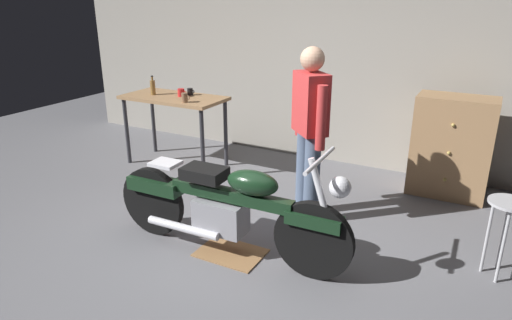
% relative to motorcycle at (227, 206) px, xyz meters
% --- Properties ---
extents(ground_plane, '(12.00, 12.00, 0.00)m').
position_rel_motorcycle_xyz_m(ground_plane, '(-0.07, -0.10, -0.45)').
color(ground_plane, slate).
extents(back_wall, '(8.00, 0.12, 3.10)m').
position_rel_motorcycle_xyz_m(back_wall, '(-0.07, 2.70, 1.10)').
color(back_wall, gray).
rests_on(back_wall, ground_plane).
extents(workbench, '(1.30, 0.64, 0.90)m').
position_rel_motorcycle_xyz_m(workbench, '(-1.73, 1.56, 0.34)').
color(workbench, '#99724C').
rests_on(workbench, ground_plane).
extents(motorcycle, '(2.19, 0.60, 1.00)m').
position_rel_motorcycle_xyz_m(motorcycle, '(0.00, 0.00, 0.00)').
color(motorcycle, black).
rests_on(motorcycle, ground_plane).
extents(person_standing, '(0.43, 0.43, 1.67)m').
position_rel_motorcycle_xyz_m(person_standing, '(0.33, 0.94, 0.48)').
color(person_standing, slate).
rests_on(person_standing, ground_plane).
extents(shop_stool, '(0.32, 0.32, 0.64)m').
position_rel_motorcycle_xyz_m(shop_stool, '(2.04, 0.73, 0.05)').
color(shop_stool, '#B2B2B7').
rests_on(shop_stool, ground_plane).
extents(wooden_dresser, '(0.80, 0.47, 1.10)m').
position_rel_motorcycle_xyz_m(wooden_dresser, '(1.48, 2.20, 0.10)').
color(wooden_dresser, '#99724C').
rests_on(wooden_dresser, ground_plane).
extents(drip_tray, '(0.56, 0.40, 0.01)m').
position_rel_motorcycle_xyz_m(drip_tray, '(0.02, 0.00, -0.44)').
color(drip_tray, olive).
rests_on(drip_tray, ground_plane).
extents(mug_red_diner, '(0.12, 0.08, 0.10)m').
position_rel_motorcycle_xyz_m(mug_red_diner, '(-1.64, 1.60, 0.50)').
color(mug_red_diner, red).
rests_on(mug_red_diner, workbench).
extents(mug_brown_stoneware, '(0.11, 0.07, 0.11)m').
position_rel_motorcycle_xyz_m(mug_brown_stoneware, '(-1.40, 1.35, 0.51)').
color(mug_brown_stoneware, brown).
rests_on(mug_brown_stoneware, workbench).
extents(mug_black_matte, '(0.10, 0.07, 0.09)m').
position_rel_motorcycle_xyz_m(mug_black_matte, '(-1.59, 1.72, 0.49)').
color(mug_black_matte, black).
rests_on(mug_black_matte, workbench).
extents(bottle, '(0.06, 0.06, 0.24)m').
position_rel_motorcycle_xyz_m(bottle, '(-2.02, 1.52, 0.55)').
color(bottle, olive).
rests_on(bottle, workbench).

